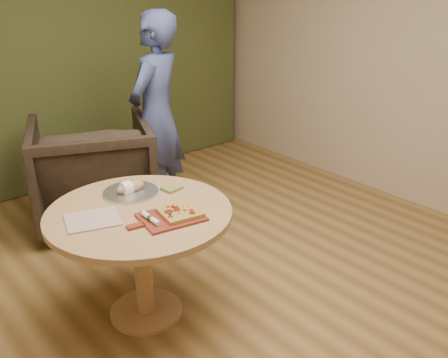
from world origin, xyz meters
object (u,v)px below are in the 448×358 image
object	(u,v)px
pizza_paddle	(170,218)
person_standing	(157,115)
serving_tray	(131,192)
bread_roll	(129,187)
cutlery_roll	(151,218)
armchair	(92,166)
pedestal_table	(140,231)
flatbread_pizza	(180,212)

from	to	relation	value
pizza_paddle	person_standing	distance (m)	1.74
serving_tray	person_standing	size ratio (longest dim) A/B	0.20
pizza_paddle	bread_roll	xyz separation A→B (m)	(0.00, 0.46, 0.04)
cutlery_roll	armchair	distance (m)	1.70
pedestal_table	armchair	world-z (taller)	armchair
cutlery_roll	person_standing	xyz separation A→B (m)	(0.99, 1.46, 0.12)
serving_tray	person_standing	bearing A→B (deg)	49.90
bread_roll	armchair	bearing A→B (deg)	75.90
pedestal_table	armchair	distance (m)	1.50
flatbread_pizza	armchair	size ratio (longest dim) A/B	0.25
flatbread_pizza	person_standing	distance (m)	1.71
pizza_paddle	serving_tray	world-z (taller)	serving_tray
serving_tray	armchair	bearing A→B (deg)	76.30
cutlery_roll	pizza_paddle	bearing A→B (deg)	-11.62
flatbread_pizza	bread_roll	distance (m)	0.47
serving_tray	person_standing	xyz separation A→B (m)	(0.87, 1.03, 0.14)
cutlery_roll	person_standing	size ratio (longest dim) A/B	0.11
pedestal_table	flatbread_pizza	bearing A→B (deg)	-57.11
pizza_paddle	serving_tray	bearing A→B (deg)	98.27
pedestal_table	serving_tray	size ratio (longest dim) A/B	3.14
pizza_paddle	cutlery_roll	world-z (taller)	cutlery_roll
pizza_paddle	armchair	xyz separation A→B (m)	(0.30, 1.65, -0.25)
pizza_paddle	bread_roll	size ratio (longest dim) A/B	2.41
pedestal_table	person_standing	bearing A→B (deg)	53.17
serving_tray	flatbread_pizza	bearing A→B (deg)	-83.61
flatbread_pizza	armchair	bearing A→B (deg)	81.86
pizza_paddle	pedestal_table	bearing A→B (deg)	120.57
pizza_paddle	serving_tray	size ratio (longest dim) A/B	1.31
serving_tray	armchair	xyz separation A→B (m)	(0.29, 1.19, -0.25)
pedestal_table	serving_tray	xyz separation A→B (m)	(0.09, 0.25, 0.15)
serving_tray	person_standing	world-z (taller)	person_standing
cutlery_roll	serving_tray	world-z (taller)	cutlery_roll
pedestal_table	cutlery_roll	bearing A→B (deg)	-99.84
bread_roll	armchair	distance (m)	1.26
serving_tray	armchair	distance (m)	1.25
cutlery_roll	armchair	bearing A→B (deg)	76.74
pedestal_table	person_standing	xyz separation A→B (m)	(0.96, 1.28, 0.29)
flatbread_pizza	bread_roll	size ratio (longest dim) A/B	1.31
pizza_paddle	cutlery_roll	xyz separation A→B (m)	(-0.11, 0.03, 0.02)
pizza_paddle	cutlery_roll	distance (m)	0.12
flatbread_pizza	serving_tray	xyz separation A→B (m)	(-0.05, 0.47, -0.02)
flatbread_pizza	pedestal_table	bearing A→B (deg)	122.89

